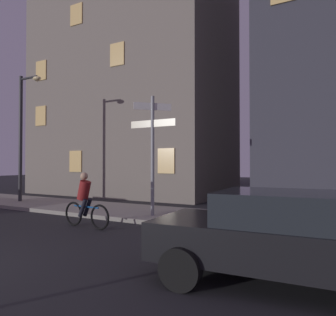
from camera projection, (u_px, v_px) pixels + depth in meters
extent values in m
cube|color=gray|center=(145.00, 213.00, 11.40)|extent=(40.00, 3.07, 0.14)
cylinder|color=gray|center=(153.00, 156.00, 10.52)|extent=(0.12, 0.12, 4.00)
cube|color=white|center=(153.00, 107.00, 10.55)|extent=(0.94, 0.94, 0.24)
cube|color=beige|center=(153.00, 124.00, 10.54)|extent=(1.75, 0.03, 0.24)
cylinder|color=#2D2D30|center=(21.00, 138.00, 14.56)|extent=(0.16, 0.16, 5.80)
cylinder|color=#2D2D30|center=(29.00, 78.00, 14.34)|extent=(1.10, 0.10, 0.10)
ellipsoid|color=#F9E099|center=(37.00, 78.00, 14.07)|extent=(0.44, 0.28, 0.20)
cube|color=black|center=(280.00, 243.00, 4.84)|extent=(4.01, 1.96, 0.60)
cube|color=#23282D|center=(290.00, 208.00, 4.78)|extent=(2.21, 1.72, 0.49)
cylinder|color=black|center=(180.00, 269.00, 4.61)|extent=(0.65, 0.26, 0.64)
cylinder|color=black|center=(216.00, 242.00, 6.18)|extent=(0.65, 0.26, 0.64)
sphere|color=#F9EFCC|center=(149.00, 238.00, 5.17)|extent=(0.16, 0.16, 0.16)
sphere|color=#F9EFCC|center=(178.00, 225.00, 6.23)|extent=(0.16, 0.16, 0.16)
torus|color=black|center=(100.00, 217.00, 8.83)|extent=(0.72, 0.11, 0.72)
torus|color=black|center=(74.00, 214.00, 9.43)|extent=(0.72, 0.11, 0.72)
cylinder|color=#1959A5|center=(86.00, 207.00, 9.13)|extent=(1.00, 0.12, 0.04)
cylinder|color=maroon|center=(84.00, 190.00, 9.20)|extent=(0.47, 0.35, 0.61)
sphere|color=tan|center=(84.00, 176.00, 9.21)|extent=(0.22, 0.22, 0.22)
cylinder|color=black|center=(87.00, 207.00, 9.24)|extent=(0.35, 0.14, 0.55)
cylinder|color=black|center=(83.00, 208.00, 9.09)|extent=(0.35, 0.14, 0.55)
cube|color=slate|center=(134.00, 83.00, 20.25)|extent=(11.79, 7.14, 14.19)
cube|color=#F2C672|center=(76.00, 161.00, 17.74)|extent=(0.90, 0.06, 1.20)
cube|color=#F2C672|center=(166.00, 161.00, 14.87)|extent=(0.90, 0.06, 1.20)
cube|color=#F2C672|center=(41.00, 116.00, 19.22)|extent=(0.90, 0.06, 1.20)
cube|color=#F2C672|center=(41.00, 71.00, 19.27)|extent=(0.90, 0.06, 1.20)
cube|color=#F2C672|center=(117.00, 54.00, 16.40)|extent=(0.90, 0.06, 1.20)
cube|color=#F2C672|center=(76.00, 14.00, 17.89)|extent=(0.90, 0.06, 1.20)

